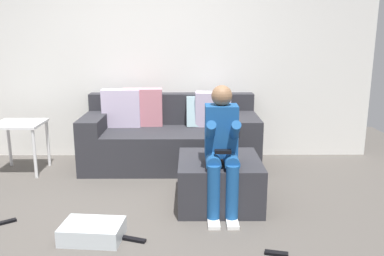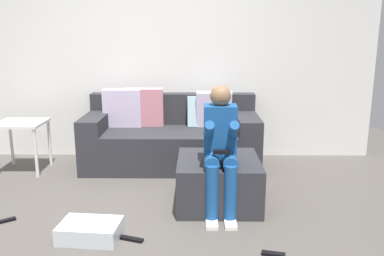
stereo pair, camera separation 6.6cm
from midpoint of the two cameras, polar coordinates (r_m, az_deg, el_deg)
name	(u,v)px [view 2 (the right image)]	position (r m, az deg, el deg)	size (l,w,h in m)	color
ground_plane	(137,221)	(3.57, -7.21, -12.96)	(7.14, 7.14, 0.00)	#544F49
wall_back	(156,48)	(5.18, -4.68, 11.22)	(5.49, 0.10, 2.78)	silver
couch_sectional	(171,137)	(4.89, -2.58, -1.33)	(2.05, 0.89, 0.92)	#2D2D33
ottoman	(218,181)	(3.82, 4.22, -7.53)	(0.76, 0.78, 0.43)	#2D2D33
person_seated	(220,145)	(3.51, 4.58, -2.40)	(0.29, 0.56, 1.13)	#194C8C
storage_bin	(90,231)	(3.34, -13.62, -13.92)	(0.46, 0.32, 0.13)	silver
side_table	(21,130)	(5.00, -22.64, -0.25)	(0.52, 0.49, 0.58)	white
remote_near_ottoman	(273,254)	(3.12, 12.05, -17.03)	(0.17, 0.05, 0.02)	black
remote_by_storage_bin	(131,239)	(3.28, -8.06, -15.27)	(0.20, 0.04, 0.02)	black
remote_under_side_table	(6,220)	(3.86, -24.31, -11.82)	(0.15, 0.04, 0.02)	black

